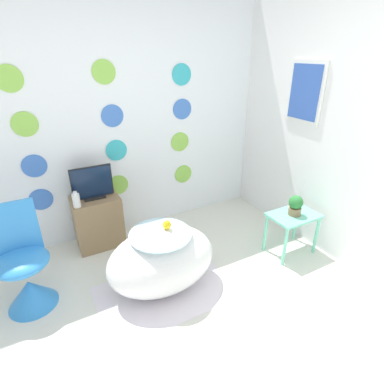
{
  "coord_description": "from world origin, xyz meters",
  "views": [
    {
      "loc": [
        -0.72,
        -1.09,
        1.93
      ],
      "look_at": [
        0.38,
        0.96,
        0.82
      ],
      "focal_mm": 28.0,
      "sensor_mm": 36.0,
      "label": 1
    }
  ],
  "objects_px": {
    "potted_plant_left": "(295,205)",
    "tv": "(92,184)",
    "chair": "(26,277)",
    "bathtub": "(162,260)",
    "vase": "(76,200)"
  },
  "relations": [
    {
      "from": "bathtub",
      "to": "tv",
      "type": "relative_size",
      "value": 2.35
    },
    {
      "from": "bathtub",
      "to": "vase",
      "type": "bearing_deg",
      "value": 122.87
    },
    {
      "from": "potted_plant_left",
      "to": "chair",
      "type": "bearing_deg",
      "value": 168.93
    },
    {
      "from": "chair",
      "to": "tv",
      "type": "relative_size",
      "value": 2.18
    },
    {
      "from": "potted_plant_left",
      "to": "tv",
      "type": "bearing_deg",
      "value": 147.88
    },
    {
      "from": "vase",
      "to": "tv",
      "type": "bearing_deg",
      "value": 32.51
    },
    {
      "from": "tv",
      "to": "vase",
      "type": "relative_size",
      "value": 2.5
    },
    {
      "from": "chair",
      "to": "vase",
      "type": "relative_size",
      "value": 5.45
    },
    {
      "from": "bathtub",
      "to": "tv",
      "type": "height_order",
      "value": "tv"
    },
    {
      "from": "tv",
      "to": "vase",
      "type": "bearing_deg",
      "value": -147.49
    },
    {
      "from": "potted_plant_left",
      "to": "bathtub",
      "type": "bearing_deg",
      "value": 173.92
    },
    {
      "from": "chair",
      "to": "potted_plant_left",
      "type": "xyz_separation_m",
      "value": [
        2.42,
        -0.47,
        0.27
      ]
    },
    {
      "from": "vase",
      "to": "potted_plant_left",
      "type": "height_order",
      "value": "vase"
    },
    {
      "from": "tv",
      "to": "potted_plant_left",
      "type": "bearing_deg",
      "value": -32.12
    },
    {
      "from": "chair",
      "to": "vase",
      "type": "height_order",
      "value": "chair"
    }
  ]
}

